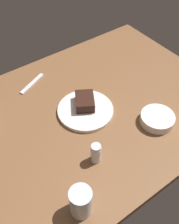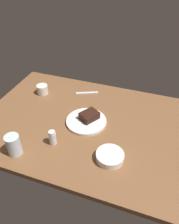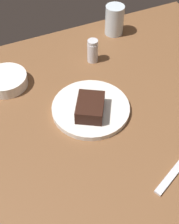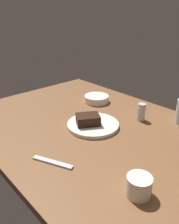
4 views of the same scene
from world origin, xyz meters
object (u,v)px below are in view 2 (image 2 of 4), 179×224
at_px(chocolate_cake_slice, 89,116).
at_px(coffee_cup, 42,89).
at_px(dessert_spoon, 87,93).
at_px(side_bowl, 110,157).
at_px(dessert_plate, 87,122).
at_px(salt_shaker, 52,138).
at_px(water_glass, 14,145).

bearing_deg(chocolate_cake_slice, coffee_cup, 157.48).
bearing_deg(dessert_spoon, side_bowl, 96.71).
bearing_deg(dessert_plate, salt_shaker, -117.04).
bearing_deg(water_glass, dessert_plate, 52.49).
bearing_deg(water_glass, salt_shaker, 39.33).
xyz_separation_m(chocolate_cake_slice, dessert_spoon, (-0.11, 0.26, -0.03)).
bearing_deg(dessert_plate, side_bowl, -47.23).
bearing_deg(chocolate_cake_slice, dessert_plate, -112.72).
xyz_separation_m(side_bowl, dessert_spoon, (-0.29, 0.49, -0.01)).
distance_m(dessert_plate, side_bowl, 0.28).
xyz_separation_m(dessert_plate, chocolate_cake_slice, (0.01, 0.02, 0.03)).
bearing_deg(dessert_plate, water_glass, -127.51).
relative_size(chocolate_cake_slice, dessert_spoon, 0.65).
height_order(chocolate_cake_slice, coffee_cup, coffee_cup).
xyz_separation_m(chocolate_cake_slice, water_glass, (-0.26, -0.34, 0.02)).
bearing_deg(chocolate_cake_slice, dessert_spoon, 112.79).
relative_size(salt_shaker, water_glass, 0.74).
bearing_deg(coffee_cup, side_bowl, -34.33).
distance_m(water_glass, dessert_spoon, 0.62).
distance_m(chocolate_cake_slice, salt_shaker, 0.25).
xyz_separation_m(dessert_plate, water_glass, (-0.25, -0.32, 0.05)).
height_order(dessert_plate, side_bowl, side_bowl).
height_order(chocolate_cake_slice, side_bowl, chocolate_cake_slice).
relative_size(dessert_plate, side_bowl, 1.71).
bearing_deg(side_bowl, dessert_spoon, 120.94).
xyz_separation_m(chocolate_cake_slice, salt_shaker, (-0.11, -0.23, 0.00)).
height_order(dessert_plate, dessert_spoon, dessert_plate).
relative_size(water_glass, side_bowl, 0.82).
distance_m(side_bowl, coffee_cup, 0.69).
height_order(dessert_plate, chocolate_cake_slice, chocolate_cake_slice).
distance_m(dessert_plate, water_glass, 0.41).
distance_m(salt_shaker, coffee_cup, 0.47).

